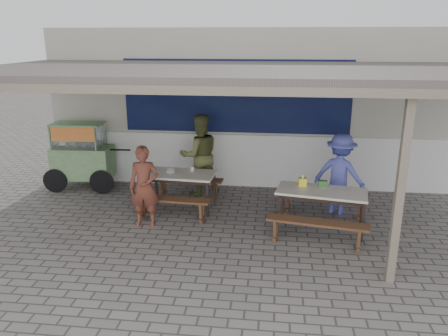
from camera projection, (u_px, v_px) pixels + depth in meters
name	position (u px, v px, depth m)	size (l,w,h in m)	color
ground	(231.00, 243.00, 7.30)	(60.00, 60.00, 0.00)	slate
back_wall	(247.00, 108.00, 10.20)	(9.00, 1.28, 3.50)	#B8B5A5
warung_roof	(238.00, 73.00, 7.37)	(9.00, 4.21, 2.81)	#534A47
table_left	(180.00, 177.00, 8.55)	(1.39, 0.82, 0.75)	white
bench_left_street	(172.00, 204.00, 8.07)	(1.46, 0.38, 0.45)	brown
bench_left_wall	(189.00, 183.00, 9.21)	(1.46, 0.38, 0.45)	brown
table_right	(321.00, 195.00, 7.59)	(1.63, 0.96, 0.75)	white
bench_right_street	(317.00, 227.00, 7.07)	(1.66, 0.56, 0.45)	brown
bench_right_wall	(323.00, 199.00, 8.30)	(1.66, 0.56, 0.45)	brown
vendor_cart	(81.00, 153.00, 9.74)	(1.87, 0.78, 1.50)	#7FA870
patron_street_side	(144.00, 187.00, 7.78)	(0.54, 0.35, 1.48)	brown
patron_wall_side	(200.00, 155.00, 9.32)	(0.85, 0.67, 1.76)	brown
patron_right_table	(340.00, 174.00, 8.35)	(1.01, 0.58, 1.57)	#525ABD
tissue_box	(302.00, 182.00, 7.81)	(0.14, 0.14, 0.14)	yellow
donation_box	(323.00, 183.00, 7.76)	(0.16, 0.11, 0.11)	#396E31
condiment_jar	(192.00, 169.00, 8.68)	(0.07, 0.07, 0.08)	silver
condiment_bowl	(171.00, 171.00, 8.57)	(0.19, 0.19, 0.05)	silver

